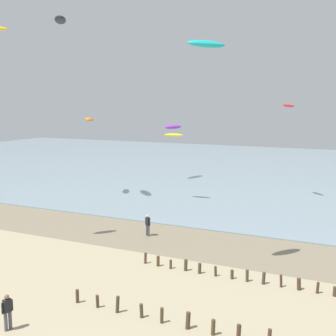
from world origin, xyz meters
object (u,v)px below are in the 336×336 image
at_px(person_nearest_camera, 148,224).
at_px(kite_aloft_1, 60,20).
at_px(kite_aloft_7, 206,44).
at_px(kite_aloft_9, 173,127).
at_px(kite_aloft_3, 288,106).
at_px(kite_aloft_8, 174,135).
at_px(person_mid_beach, 7,311).
at_px(kite_aloft_5, 89,119).

xyz_separation_m(person_nearest_camera, kite_aloft_1, (-13.21, 6.79, 17.51)).
relative_size(kite_aloft_7, kite_aloft_9, 0.76).
height_order(person_nearest_camera, kite_aloft_3, kite_aloft_3).
bearing_deg(kite_aloft_3, kite_aloft_8, 81.37).
distance_m(person_nearest_camera, person_mid_beach, 15.64).
height_order(person_mid_beach, kite_aloft_8, kite_aloft_8).
bearing_deg(person_nearest_camera, kite_aloft_9, 110.21).
distance_m(kite_aloft_3, kite_aloft_8, 12.47).
relative_size(kite_aloft_1, kite_aloft_9, 1.02).
xyz_separation_m(person_nearest_camera, person_mid_beach, (1.00, -15.60, 0.00)).
bearing_deg(person_mid_beach, kite_aloft_5, 117.75).
bearing_deg(person_nearest_camera, kite_aloft_1, 152.80).
distance_m(kite_aloft_3, kite_aloft_5, 21.40).
height_order(person_nearest_camera, kite_aloft_7, kite_aloft_7).
height_order(kite_aloft_5, kite_aloft_7, kite_aloft_7).
bearing_deg(kite_aloft_8, kite_aloft_1, -154.94).
distance_m(kite_aloft_1, kite_aloft_8, 16.02).
distance_m(kite_aloft_5, kite_aloft_7, 25.31).
xyz_separation_m(kite_aloft_1, kite_aloft_5, (0.40, 3.88, -9.89)).
distance_m(person_mid_beach, kite_aloft_8, 28.62).
relative_size(kite_aloft_1, kite_aloft_3, 1.64).
relative_size(kite_aloft_1, kite_aloft_5, 1.30).
height_order(kite_aloft_1, kite_aloft_8, kite_aloft_1).
xyz_separation_m(kite_aloft_3, kite_aloft_8, (-10.44, -6.11, -3.01)).
height_order(person_mid_beach, kite_aloft_5, kite_aloft_5).
xyz_separation_m(person_mid_beach, kite_aloft_3, (6.18, 33.75, 9.12)).
distance_m(kite_aloft_3, kite_aloft_9, 17.34).
distance_m(person_nearest_camera, kite_aloft_5, 18.33).
bearing_deg(person_nearest_camera, kite_aloft_3, 68.41).
bearing_deg(person_nearest_camera, kite_aloft_7, -36.71).
bearing_deg(person_mid_beach, kite_aloft_7, 62.93).
xyz_separation_m(kite_aloft_3, kite_aloft_7, (-0.68, -22.99, 3.66)).
height_order(person_nearest_camera, kite_aloft_5, kite_aloft_5).
relative_size(person_mid_beach, kite_aloft_8, 0.81).
bearing_deg(kite_aloft_7, kite_aloft_1, -83.73).
relative_size(kite_aloft_5, kite_aloft_9, 0.79).
bearing_deg(kite_aloft_3, kite_aloft_5, 71.53).
bearing_deg(kite_aloft_1, person_mid_beach, -9.95).
bearing_deg(person_nearest_camera, kite_aloft_8, 105.15).
bearing_deg(kite_aloft_1, kite_aloft_5, 131.79).
bearing_deg(kite_aloft_9, person_mid_beach, 27.77).
bearing_deg(kite_aloft_1, kite_aloft_7, 17.09).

